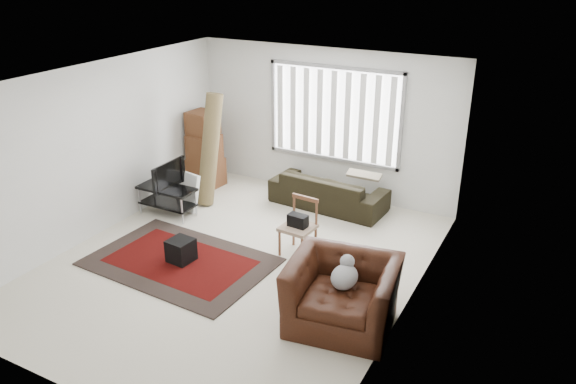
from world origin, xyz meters
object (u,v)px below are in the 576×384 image
object	(u,v)px
tv_stand	(167,195)
moving_boxes	(205,152)
armchair	(343,289)
side_chair	(299,224)
sofa	(329,186)

from	to	relation	value
tv_stand	moving_boxes	size ratio (longest dim) A/B	0.69
armchair	tv_stand	bearing A→B (deg)	150.93
tv_stand	side_chair	size ratio (longest dim) A/B	1.17
side_chair	armchair	world-z (taller)	armchair
moving_boxes	side_chair	xyz separation A→B (m)	(2.80, -1.55, -0.20)
tv_stand	sofa	bearing A→B (deg)	34.82
tv_stand	side_chair	distance (m)	2.61
sofa	armchair	world-z (taller)	armchair
tv_stand	sofa	size ratio (longest dim) A/B	0.49
moving_boxes	armchair	world-z (taller)	moving_boxes
tv_stand	armchair	bearing A→B (deg)	-20.72
tv_stand	armchair	world-z (taller)	armchair
tv_stand	sofa	xyz separation A→B (m)	(2.31, 1.60, 0.03)
armchair	side_chair	bearing A→B (deg)	125.54
tv_stand	moving_boxes	world-z (taller)	moving_boxes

